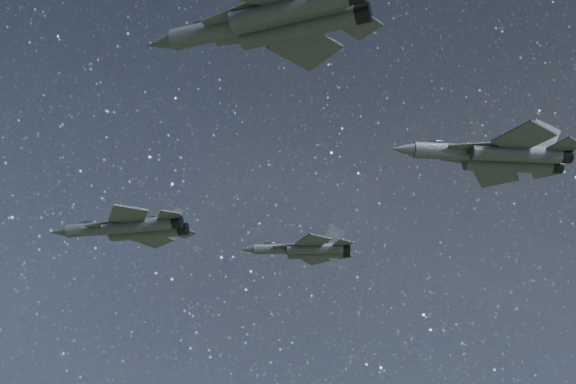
# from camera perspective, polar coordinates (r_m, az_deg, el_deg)

# --- Properties ---
(jet_lead) EXTENTS (18.36, 12.91, 4.64)m
(jet_lead) POSITION_cam_1_polar(r_m,az_deg,el_deg) (83.81, -13.20, -2.96)
(jet_lead) COLOR #2F353A
(jet_left) EXTENTS (15.79, 10.79, 3.97)m
(jet_left) POSITION_cam_1_polar(r_m,az_deg,el_deg) (91.09, 1.53, -4.90)
(jet_left) COLOR #2F353A
(jet_right) EXTENTS (19.45, 13.81, 4.95)m
(jet_right) POSITION_cam_1_polar(r_m,az_deg,el_deg) (54.18, -1.15, 14.39)
(jet_right) COLOR #2F353A
(jet_slot) EXTENTS (19.50, 12.94, 4.96)m
(jet_slot) POSITION_cam_1_polar(r_m,az_deg,el_deg) (73.69, 17.26, 2.95)
(jet_slot) COLOR #2F353A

